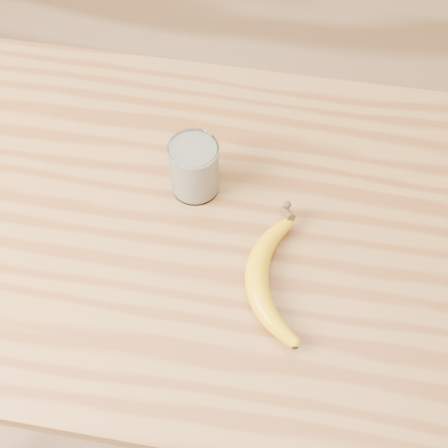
# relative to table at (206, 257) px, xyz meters

# --- Properties ---
(room) EXTENTS (4.04, 4.04, 2.70)m
(room) POSITION_rel_table_xyz_m (0.00, 0.00, 0.58)
(room) COLOR #99714B
(room) RESTS_ON ground
(table) EXTENTS (1.20, 0.80, 0.90)m
(table) POSITION_rel_table_xyz_m (0.00, 0.00, 0.00)
(table) COLOR olive
(table) RESTS_ON ground
(smoothie_glass) EXTENTS (0.09, 0.09, 0.11)m
(smoothie_glass) POSITION_rel_table_xyz_m (-0.03, 0.07, 0.19)
(smoothie_glass) COLOR white
(smoothie_glass) RESTS_ON table
(banana) EXTENTS (0.17, 0.35, 0.04)m
(banana) POSITION_rel_table_xyz_m (0.11, -0.11, 0.15)
(banana) COLOR #DCA608
(banana) RESTS_ON table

